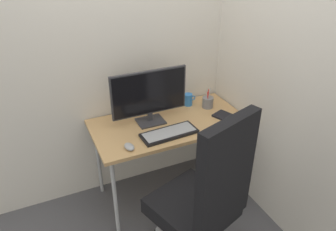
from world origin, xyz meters
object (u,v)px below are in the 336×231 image
at_px(pen_holder, 208,102).
at_px(mouse, 129,147).
at_px(monitor, 149,95).
at_px(keyboard, 169,133).
at_px(notebook, 226,117).
at_px(office_chair, 204,197).
at_px(coffee_mug, 188,100).

bearing_deg(pen_holder, mouse, -158.95).
relative_size(monitor, pen_holder, 3.34).
height_order(keyboard, notebook, keyboard).
distance_m(monitor, notebook, 0.66).
xyz_separation_m(monitor, pen_holder, (0.54, 0.02, -0.19)).
distance_m(office_chair, notebook, 0.83).
height_order(monitor, pen_holder, monitor).
height_order(keyboard, mouse, mouse).
bearing_deg(keyboard, notebook, 4.24).
bearing_deg(notebook, monitor, 139.52).
height_order(monitor, keyboard, monitor).
distance_m(office_chair, coffee_mug, 1.02).
bearing_deg(office_chair, mouse, 121.77).
relative_size(office_chair, notebook, 6.21).
bearing_deg(mouse, office_chair, -67.12).
bearing_deg(coffee_mug, notebook, -61.84).
bearing_deg(mouse, keyboard, 0.20).
xyz_separation_m(mouse, coffee_mug, (0.69, 0.42, 0.04)).
height_order(monitor, coffee_mug, monitor).
distance_m(monitor, mouse, 0.46).
height_order(mouse, notebook, mouse).
xyz_separation_m(office_chair, coffee_mug, (0.37, 0.93, 0.19)).
distance_m(mouse, pen_holder, 0.88).
relative_size(office_chair, mouse, 12.20).
xyz_separation_m(office_chair, monitor, (-0.04, 0.80, 0.37)).
height_order(office_chair, pen_holder, office_chair).
xyz_separation_m(keyboard, mouse, (-0.33, -0.05, 0.01)).
bearing_deg(monitor, pen_holder, 2.28).
xyz_separation_m(monitor, notebook, (0.59, -0.20, -0.23)).
xyz_separation_m(monitor, mouse, (-0.27, -0.29, -0.22)).
distance_m(monitor, coffee_mug, 0.47).
bearing_deg(notebook, mouse, 164.51).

